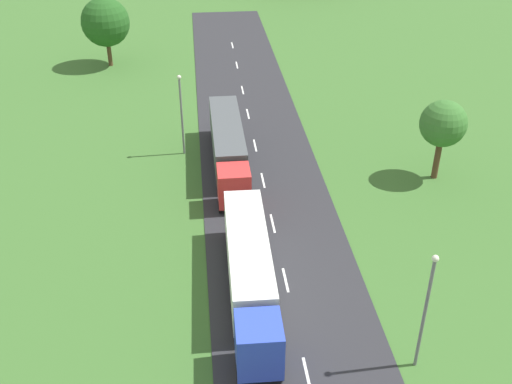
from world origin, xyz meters
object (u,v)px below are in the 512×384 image
at_px(lamppost_second, 426,306).
at_px(tree_ash, 105,22).
at_px(tree_birch, 443,124).
at_px(truck_second, 250,271).
at_px(lamppost_third, 181,111).
at_px(truck_third, 228,146).

bearing_deg(lamppost_second, tree_ash, 113.02).
bearing_deg(tree_birch, truck_second, -141.57).
height_order(truck_second, lamppost_second, lamppost_second).
xyz_separation_m(truck_second, lamppost_third, (-3.99, 19.59, 2.04)).
xyz_separation_m(truck_third, tree_birch, (16.83, -3.42, 2.75)).
distance_m(truck_third, lamppost_third, 5.22).
relative_size(truck_second, tree_ash, 1.78).
bearing_deg(truck_third, lamppost_third, 141.53).
relative_size(truck_second, lamppost_third, 1.96).
bearing_deg(truck_third, truck_second, -89.23).
height_order(truck_second, truck_third, truck_third).
bearing_deg(tree_birch, truck_third, 168.51).
bearing_deg(lamppost_second, truck_third, 110.58).
distance_m(truck_second, tree_ash, 45.20).
height_order(truck_third, tree_ash, tree_ash).
distance_m(tree_birch, tree_ash, 42.00).
bearing_deg(truck_second, tree_birch, 38.43).
bearing_deg(tree_ash, truck_second, -73.65).
distance_m(lamppost_second, tree_ash, 53.96).
xyz_separation_m(lamppost_second, lamppost_third, (-12.40, 25.98, -0.07)).
bearing_deg(lamppost_third, truck_second, -78.49).
xyz_separation_m(tree_birch, tree_ash, (-29.30, 30.09, 0.38)).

